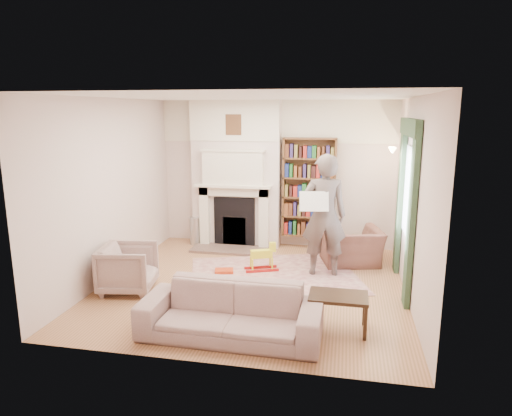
% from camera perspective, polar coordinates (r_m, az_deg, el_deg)
% --- Properties ---
extents(floor, '(4.50, 4.50, 0.00)m').
position_cam_1_polar(floor, '(7.06, -0.40, -9.58)').
color(floor, '#906039').
rests_on(floor, ground).
extents(ceiling, '(4.50, 4.50, 0.00)m').
position_cam_1_polar(ceiling, '(6.57, -0.44, 13.76)').
color(ceiling, white).
rests_on(ceiling, wall_back).
extents(wall_back, '(4.50, 0.00, 4.50)m').
position_cam_1_polar(wall_back, '(8.86, 2.54, 4.25)').
color(wall_back, beige).
rests_on(wall_back, floor).
extents(wall_front, '(4.50, 0.00, 4.50)m').
position_cam_1_polar(wall_front, '(4.55, -6.19, -3.42)').
color(wall_front, beige).
rests_on(wall_front, floor).
extents(wall_left, '(0.00, 4.50, 4.50)m').
position_cam_1_polar(wall_left, '(7.46, -17.62, 2.19)').
color(wall_left, beige).
rests_on(wall_left, floor).
extents(wall_right, '(0.00, 4.50, 4.50)m').
position_cam_1_polar(wall_right, '(6.60, 19.07, 0.87)').
color(wall_right, beige).
rests_on(wall_right, floor).
extents(fireplace, '(1.70, 0.58, 2.80)m').
position_cam_1_polar(fireplace, '(8.81, -2.50, 4.12)').
color(fireplace, beige).
rests_on(fireplace, floor).
extents(bookcase, '(1.00, 0.24, 1.85)m').
position_cam_1_polar(bookcase, '(8.69, 6.64, 2.53)').
color(bookcase, brown).
rests_on(bookcase, floor).
extents(window, '(0.02, 0.90, 1.30)m').
position_cam_1_polar(window, '(6.98, 18.56, 1.91)').
color(window, silver).
rests_on(window, wall_right).
extents(curtain_left, '(0.07, 0.32, 2.40)m').
position_cam_1_polar(curtain_left, '(6.35, 18.85, -1.40)').
color(curtain_left, '#2C442D').
rests_on(curtain_left, floor).
extents(curtain_right, '(0.07, 0.32, 2.40)m').
position_cam_1_polar(curtain_right, '(7.71, 17.55, 0.99)').
color(curtain_right, '#2C442D').
rests_on(curtain_right, floor).
extents(pelmet, '(0.09, 1.70, 0.24)m').
position_cam_1_polar(pelmet, '(6.88, 18.71, 9.56)').
color(pelmet, '#2C442D').
rests_on(pelmet, wall_right).
extents(wall_sconce, '(0.20, 0.24, 0.24)m').
position_cam_1_polar(wall_sconce, '(7.99, 16.36, 6.52)').
color(wall_sconce, gold).
rests_on(wall_sconce, wall_right).
extents(rug, '(3.12, 2.74, 0.01)m').
position_cam_1_polar(rug, '(7.44, 2.27, -8.40)').
color(rug, beige).
rests_on(rug, floor).
extents(armchair_reading, '(1.16, 1.07, 0.63)m').
position_cam_1_polar(armchair_reading, '(8.05, 11.79, -4.72)').
color(armchair_reading, '#4D2C29').
rests_on(armchair_reading, floor).
extents(armchair_left, '(0.88, 0.86, 0.70)m').
position_cam_1_polar(armchair_left, '(6.99, -15.69, -7.24)').
color(armchair_left, '#B2A793').
rests_on(armchair_left, floor).
extents(sofa, '(2.13, 0.85, 0.62)m').
position_cam_1_polar(sofa, '(5.47, -3.18, -12.83)').
color(sofa, '#AC9A8E').
rests_on(sofa, floor).
extents(man_reading, '(0.78, 0.58, 1.96)m').
position_cam_1_polar(man_reading, '(7.30, 8.50, -0.92)').
color(man_reading, '#574A46').
rests_on(man_reading, floor).
extents(newspaper, '(0.46, 0.20, 0.30)m').
position_cam_1_polar(newspaper, '(7.06, 7.27, 0.82)').
color(newspaper, white).
rests_on(newspaper, man_reading).
extents(coffee_table, '(0.70, 0.46, 0.45)m').
position_cam_1_polar(coffee_table, '(5.73, 10.18, -12.73)').
color(coffee_table, black).
rests_on(coffee_table, floor).
extents(paraffin_heater, '(0.30, 0.30, 0.55)m').
position_cam_1_polar(paraffin_heater, '(9.11, -7.52, -2.84)').
color(paraffin_heater, '#A6A9AE').
rests_on(paraffin_heater, floor).
extents(rocking_horse, '(0.59, 0.41, 0.48)m').
position_cam_1_polar(rocking_horse, '(7.56, 0.68, -6.15)').
color(rocking_horse, yellow).
rests_on(rocking_horse, rug).
extents(board_game, '(0.52, 0.52, 0.03)m').
position_cam_1_polar(board_game, '(6.92, -1.50, -9.82)').
color(board_game, '#C6C946').
rests_on(board_game, rug).
extents(game_box_lid, '(0.34, 0.27, 0.05)m').
position_cam_1_polar(game_box_lid, '(7.55, -4.01, -7.85)').
color(game_box_lid, '#BD3815').
rests_on(game_box_lid, rug).
extents(comic_annuals, '(0.83, 0.74, 0.02)m').
position_cam_1_polar(comic_annuals, '(6.61, 1.40, -10.98)').
color(comic_annuals, red).
rests_on(comic_annuals, rug).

